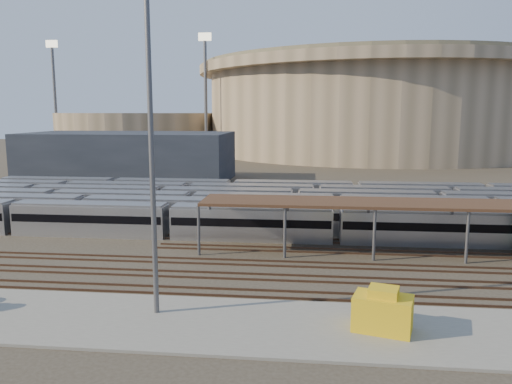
% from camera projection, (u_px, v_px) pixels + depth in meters
% --- Properties ---
extents(ground, '(420.00, 420.00, 0.00)m').
position_uv_depth(ground, '(278.00, 261.00, 47.82)').
color(ground, '#383026').
rests_on(ground, ground).
extents(apron, '(50.00, 9.00, 0.20)m').
position_uv_depth(apron, '(189.00, 323.00, 33.62)').
color(apron, gray).
rests_on(apron, ground).
extents(subway_trains, '(128.02, 23.90, 3.60)m').
position_uv_depth(subway_trains, '(313.00, 208.00, 65.33)').
color(subway_trains, silver).
rests_on(subway_trains, ground).
extents(inspection_shed, '(60.30, 6.00, 5.30)m').
position_uv_depth(inspection_shed, '(506.00, 207.00, 48.60)').
color(inspection_shed, '#56565B').
rests_on(inspection_shed, ground).
extents(empty_tracks, '(170.00, 9.62, 0.18)m').
position_uv_depth(empty_tracks, '(274.00, 277.00, 42.90)').
color(empty_tracks, '#4C3323').
rests_on(empty_tracks, ground).
extents(stadium, '(124.00, 124.00, 32.50)m').
position_uv_depth(stadium, '(373.00, 106.00, 179.98)').
color(stadium, '#9D866A').
rests_on(stadium, ground).
extents(secondary_arena, '(56.00, 56.00, 14.00)m').
position_uv_depth(secondary_arena, '(137.00, 133.00, 180.79)').
color(secondary_arena, '#9D866A').
rests_on(secondary_arena, ground).
extents(service_building, '(42.00, 20.00, 10.00)m').
position_uv_depth(service_building, '(129.00, 156.00, 104.79)').
color(service_building, '#1E232D').
rests_on(service_building, ground).
extents(floodlight_0, '(4.00, 1.00, 38.40)m').
position_uv_depth(floodlight_0, '(206.00, 92.00, 155.79)').
color(floodlight_0, '#56565B').
rests_on(floodlight_0, ground).
extents(floodlight_1, '(4.00, 1.00, 38.40)m').
position_uv_depth(floodlight_1, '(55.00, 94.00, 171.51)').
color(floodlight_1, '#56565B').
rests_on(floodlight_1, ground).
extents(floodlight_3, '(4.00, 1.00, 38.40)m').
position_uv_depth(floodlight_3, '(280.00, 96.00, 202.72)').
color(floodlight_3, '#56565B').
rests_on(floodlight_3, ground).
extents(yard_light_pole, '(0.80, 0.36, 23.06)m').
position_uv_depth(yard_light_pole, '(151.00, 147.00, 33.31)').
color(yard_light_pole, '#56565B').
rests_on(yard_light_pole, apron).
extents(yellow_equipment, '(4.14, 3.19, 2.29)m').
position_uv_depth(yellow_equipment, '(383.00, 313.00, 32.06)').
color(yellow_equipment, gold).
rests_on(yellow_equipment, apron).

